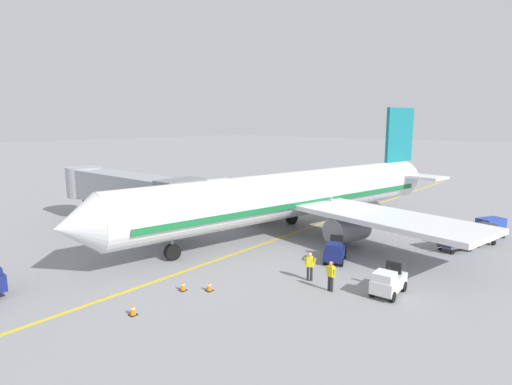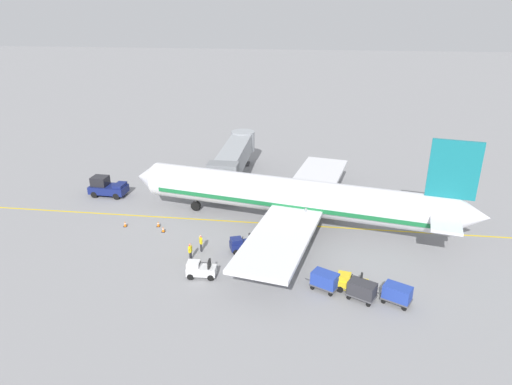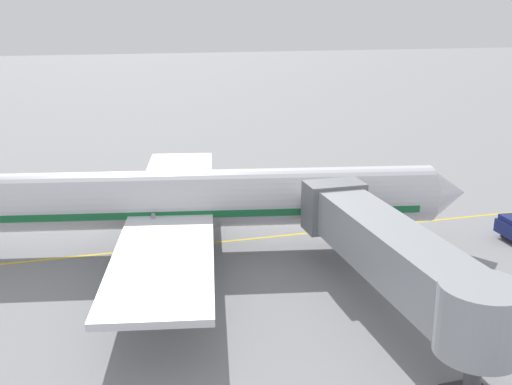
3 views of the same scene
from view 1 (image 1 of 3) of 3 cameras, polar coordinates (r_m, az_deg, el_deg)
name	(u,v)px [view 1 (image 1 of 3)]	position (r m, az deg, el deg)	size (l,w,h in m)	color
ground_plane	(300,231)	(35.55, 6.02, -5.33)	(400.00, 400.00, 0.00)	gray
gate_lead_in_line	(300,231)	(35.55, 6.02, -5.32)	(0.24, 80.00, 0.01)	gold
parked_airliner	(296,195)	(34.56, 5.55, -0.34)	(30.44, 37.16, 10.63)	silver
jet_bridge	(125,189)	(37.40, -17.66, 0.43)	(17.07, 3.50, 4.98)	#93999E
baggage_tug_lead	(388,282)	(23.73, 17.75, -11.65)	(1.39, 2.56, 1.62)	silver
baggage_tug_trailing	(461,235)	(35.25, 26.36, -5.23)	(1.69, 2.68, 1.62)	gold
baggage_tug_spare	(335,251)	(28.16, 10.82, -7.96)	(2.07, 2.77, 1.62)	navy
baggage_cart_front	(455,238)	(33.14, 25.79, -5.67)	(2.16, 2.90, 1.58)	#4C4C51
baggage_cart_second_in_train	(480,232)	(35.68, 28.54, -4.84)	(2.16, 2.90, 1.58)	#4C4C51
baggage_cart_third_in_train	(491,226)	(38.23, 29.61, -4.03)	(2.16, 2.90, 1.58)	#4C4C51
ground_crew_wing_walker	(310,265)	(24.64, 7.43, -9.86)	(0.68, 0.42, 1.69)	#232328
ground_crew_loader	(331,274)	(23.35, 10.27, -11.05)	(0.73, 0.30, 1.69)	#232328
safety_cone_nose_left	(133,309)	(21.42, -16.62, -15.19)	(0.36, 0.36, 0.59)	black
safety_cone_nose_right	(209,286)	(23.40, -6.47, -12.66)	(0.36, 0.36, 0.59)	black
safety_cone_wing_tip	(183,286)	(23.64, -10.05, -12.51)	(0.36, 0.36, 0.59)	black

